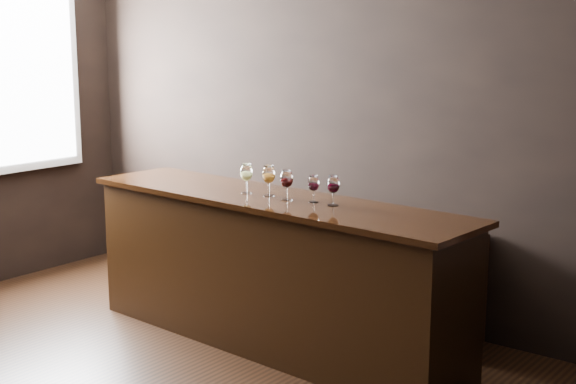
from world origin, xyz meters
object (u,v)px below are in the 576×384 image
Objects in this scene: glass_white at (246,173)px; back_bar_shelf at (341,268)px; glass_amber at (269,175)px; glass_red_a at (287,179)px; glass_red_b at (314,184)px; glass_red_c at (333,185)px; bar_counter at (272,274)px.

back_bar_shelf is at bearing 68.52° from glass_white.
glass_white reaches higher than back_bar_shelf.
glass_amber is at bearing 7.03° from glass_white.
glass_red_a is (0.18, -0.04, -0.00)m from glass_amber.
glass_red_b is at bearing 2.66° from glass_amber.
back_bar_shelf is 10.31× the size of glass_amber.
glass_red_b is at bearing 4.12° from glass_white.
glass_red_a is at bearing -172.12° from glass_red_c.
bar_counter is 0.75m from back_bar_shelf.
glass_white is 1.16× the size of glass_red_b.
glass_red_c reaches higher than back_bar_shelf.
glass_red_c is at bearing 7.88° from glass_red_a.
bar_counter is at bearing -95.73° from back_bar_shelf.
back_bar_shelf is 1.08m from glass_red_b.
glass_red_a reaches higher than back_bar_shelf.
glass_red_c is (0.53, 0.01, -0.01)m from glass_amber.
glass_red_a reaches higher than glass_red_b.
bar_counter is 13.82× the size of glass_white.
back_bar_shelf is 1.10m from glass_red_a.
glass_red_c is (0.41, -0.71, 0.79)m from back_bar_shelf.
glass_white is 1.02× the size of glass_red_a.
bar_counter is 13.63× the size of glass_amber.
glass_red_c is (0.71, 0.03, -0.01)m from glass_white.
back_bar_shelf is at bearing 87.43° from bar_counter.
glass_red_a is 0.19m from glass_red_b.
glass_amber reaches higher than back_bar_shelf.
glass_red_a is (0.07, -0.76, 0.79)m from back_bar_shelf.
bar_counter is 14.57× the size of glass_red_c.
glass_amber is 1.03× the size of glass_red_a.
glass_red_c is at bearing 6.24° from bar_counter.
glass_red_b is (0.18, 0.06, -0.02)m from glass_red_a.
bar_counter is 0.72m from glass_white.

